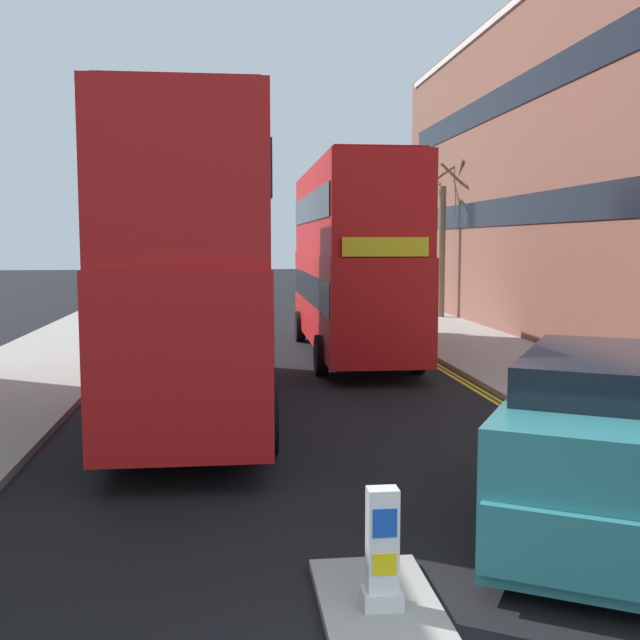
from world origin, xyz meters
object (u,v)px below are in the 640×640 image
(taxi_minivan, at_px, (600,446))
(pedestrian_far, at_px, (419,309))
(double_decker_bus_away, at_px, (197,261))
(double_decker_bus_oncoming, at_px, (351,254))
(keep_left_bollard, at_px, (382,553))

(taxi_minivan, height_order, pedestrian_far, taxi_minivan)
(double_decker_bus_away, xyz_separation_m, double_decker_bus_oncoming, (4.23, 7.07, 0.00))
(double_decker_bus_oncoming, relative_size, pedestrian_far, 6.69)
(keep_left_bollard, bearing_deg, pedestrian_far, 74.93)
(double_decker_bus_away, distance_m, pedestrian_far, 13.73)
(double_decker_bus_oncoming, relative_size, taxi_minivan, 2.13)
(double_decker_bus_away, height_order, taxi_minivan, double_decker_bus_away)
(double_decker_bus_away, bearing_deg, taxi_minivan, -56.11)
(double_decker_bus_away, bearing_deg, keep_left_bollard, -77.36)
(double_decker_bus_oncoming, xyz_separation_m, taxi_minivan, (0.63, -14.31, -1.96))
(double_decker_bus_away, distance_m, double_decker_bus_oncoming, 8.24)
(pedestrian_far, bearing_deg, taxi_minivan, -97.85)
(pedestrian_far, bearing_deg, double_decker_bus_oncoming, -126.61)
(keep_left_bollard, relative_size, double_decker_bus_away, 0.10)
(keep_left_bollard, distance_m, double_decker_bus_away, 9.38)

